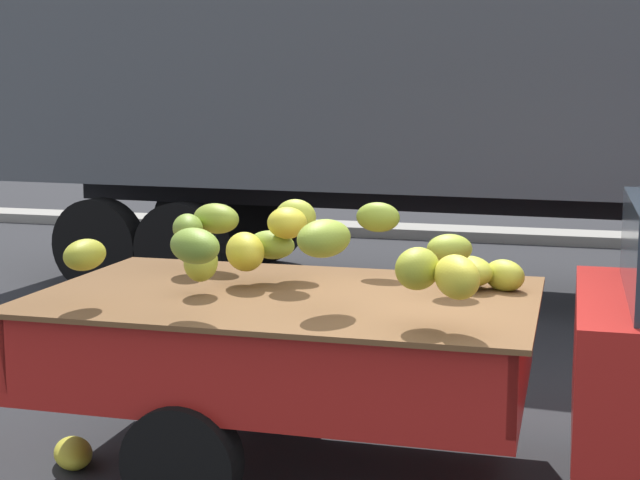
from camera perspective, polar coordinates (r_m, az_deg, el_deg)
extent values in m
cube|color=gray|center=(15.07, 13.33, 0.21)|extent=(80.00, 0.80, 0.16)
cube|color=#B21E19|center=(5.72, -1.98, -8.20)|extent=(2.84, 1.79, 0.08)
cube|color=#B21E19|center=(6.44, 0.21, -3.89)|extent=(2.81, 0.11, 0.44)
cube|color=#B21E19|center=(4.89, -4.92, -8.02)|extent=(2.81, 0.11, 0.44)
cube|color=#B21E19|center=(5.42, 12.18, -6.50)|extent=(0.08, 1.73, 0.44)
cube|color=#B21E19|center=(6.19, -14.33, -4.68)|extent=(0.08, 1.73, 0.44)
cube|color=#B21914|center=(6.47, 0.28, -4.18)|extent=(2.70, 0.07, 0.07)
cube|color=brown|center=(5.60, -2.00, -3.40)|extent=(2.97, 1.91, 0.03)
ellipsoid|color=olive|center=(4.97, -7.61, -0.36)|extent=(0.43, 0.41, 0.19)
ellipsoid|color=gold|center=(5.79, -4.57, -0.71)|extent=(0.39, 0.43, 0.24)
ellipsoid|color=#A4B032|center=(6.05, -1.50, 1.40)|extent=(0.29, 0.24, 0.23)
ellipsoid|color=gold|center=(4.66, 8.30, -2.24)|extent=(0.35, 0.40, 0.22)
ellipsoid|color=olive|center=(5.89, -2.97, -0.29)|extent=(0.39, 0.32, 0.18)
ellipsoid|color=#98A029|center=(4.78, 5.94, -1.73)|extent=(0.27, 0.32, 0.22)
ellipsoid|color=olive|center=(6.14, 3.54, 1.39)|extent=(0.31, 0.22, 0.20)
ellipsoid|color=olive|center=(6.24, -8.03, 0.72)|extent=(0.32, 0.37, 0.19)
ellipsoid|color=gold|center=(5.78, 9.12, -1.88)|extent=(0.40, 0.44, 0.18)
ellipsoid|color=#A7A729|center=(5.35, -14.08, -0.88)|extent=(0.20, 0.32, 0.17)
ellipsoid|color=gold|center=(5.73, -2.00, 1.05)|extent=(0.34, 0.35, 0.19)
ellipsoid|color=olive|center=(5.08, 0.25, 0.10)|extent=(0.35, 0.43, 0.21)
ellipsoid|color=#99A72F|center=(5.56, -7.24, -1.34)|extent=(0.24, 0.30, 0.23)
ellipsoid|color=olive|center=(6.37, -6.32, 1.31)|extent=(0.44, 0.39, 0.20)
ellipsoid|color=#90A02D|center=(5.56, 7.87, -0.52)|extent=(0.33, 0.31, 0.17)
ellipsoid|color=gold|center=(5.78, 11.12, -2.12)|extent=(0.34, 0.33, 0.19)
cylinder|color=black|center=(6.66, -2.59, -8.11)|extent=(0.64, 0.21, 0.64)
cylinder|color=black|center=(5.18, -8.37, -13.19)|extent=(0.64, 0.21, 0.64)
cube|color=#4C5156|center=(10.61, 12.41, 10.43)|extent=(12.11, 3.09, 2.70)
cube|color=black|center=(10.67, 12.14, 2.35)|extent=(11.05, 0.95, 0.30)
cylinder|color=black|center=(12.82, -3.42, 1.05)|extent=(1.09, 0.35, 1.08)
cylinder|color=black|center=(10.67, -8.36, -0.58)|extent=(1.09, 0.35, 1.08)
cylinder|color=black|center=(13.27, -7.73, 1.24)|extent=(1.09, 0.35, 1.08)
cylinder|color=black|center=(11.20, -13.27, -0.28)|extent=(1.09, 0.35, 1.08)
ellipsoid|color=gold|center=(6.09, -14.75, -12.39)|extent=(0.42, 0.46, 0.17)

